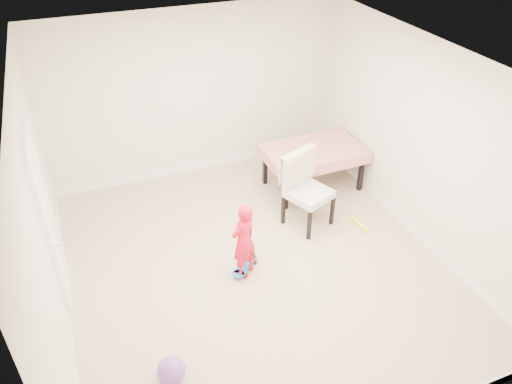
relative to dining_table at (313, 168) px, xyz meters
name	(u,v)px	position (x,y,z in m)	size (l,w,h in m)	color
ground	(254,264)	(-1.48, -1.34, -0.34)	(5.00, 5.00, 0.00)	tan
ceiling	(254,66)	(-1.48, -1.34, 2.24)	(4.50, 5.00, 0.04)	white
wall_back	(194,95)	(-1.48, 1.14, 0.96)	(4.50, 0.04, 2.60)	beige
wall_front	(377,344)	(-1.48, -3.82, 0.96)	(4.50, 0.04, 2.60)	beige
wall_left	(43,222)	(-3.71, -1.34, 0.96)	(0.04, 5.00, 2.60)	beige
wall_right	(419,142)	(0.75, -1.34, 0.96)	(0.04, 5.00, 2.60)	beige
door	(49,226)	(-3.71, -1.04, 0.69)	(0.10, 0.94, 2.11)	white
baseboard_back	(199,166)	(-1.48, 1.15, -0.28)	(4.50, 0.02, 0.12)	white
baseboard_left	(69,310)	(-3.72, -1.34, -0.28)	(0.02, 5.00, 0.12)	white
baseboard_right	(404,221)	(0.76, -1.34, -0.28)	(0.02, 5.00, 0.12)	white
dining_table	(313,168)	(0.00, 0.00, 0.00)	(1.45, 0.92, 0.68)	#B11109
dining_chair	(309,192)	(-0.49, -0.83, 0.20)	(0.58, 0.66, 1.07)	beige
skateboard	(245,266)	(-1.62, -1.38, -0.30)	(0.51, 0.18, 0.08)	blue
child	(244,243)	(-1.67, -1.47, 0.17)	(0.37, 0.24, 1.01)	red
balloon	(171,370)	(-2.85, -2.60, -0.20)	(0.28, 0.28, 0.28)	purple
foam_toy	(359,224)	(0.16, -1.14, -0.31)	(0.06, 0.06, 0.40)	yellow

